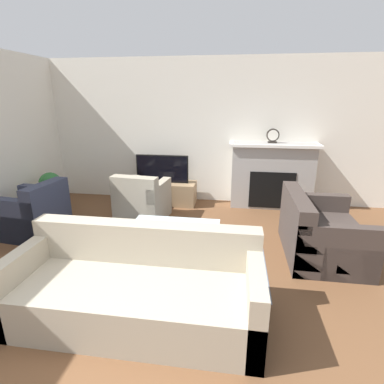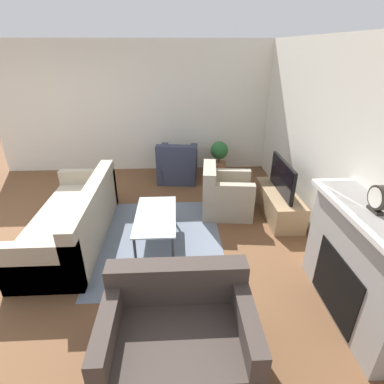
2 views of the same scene
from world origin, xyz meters
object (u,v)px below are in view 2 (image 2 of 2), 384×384
tv (282,177)px  armchair_by_window (178,166)px  armchair_accent (225,196)px  couch_sectional (74,222)px  mantel_clock (378,199)px  potted_plant (219,156)px  coffee_table (156,218)px  couch_loveseat (178,336)px

tv → armchair_by_window: bearing=-134.0°
tv → armchair_accent: (-0.14, -0.88, -0.39)m
couch_sectional → mantel_clock: (1.49, 3.27, 1.05)m
armchair_accent → potted_plant: 1.72m
tv → potted_plant: tv is taller
coffee_table → potted_plant: bearing=153.8°
couch_sectional → potted_plant: bearing=134.7°
couch_sectional → armchair_accent: size_ratio=2.57×
armchair_by_window → couch_loveseat: bearing=96.2°
armchair_by_window → potted_plant: armchair_by_window is taller
couch_loveseat → tv: bearing=56.0°
couch_sectional → armchair_by_window: 2.60m
armchair_by_window → coffee_table: bearing=88.3°
coffee_table → mantel_clock: bearing=56.8°
armchair_by_window → coffee_table: (2.23, -0.33, 0.09)m
couch_loveseat → armchair_by_window: 4.08m
couch_sectional → coffee_table: 1.19m
couch_sectional → armchair_by_window: same height
couch_loveseat → armchair_by_window: (-4.08, 0.03, 0.01)m
couch_sectional → mantel_clock: bearing=65.5°
couch_loveseat → mantel_clock: 2.13m
tv → armchair_accent: size_ratio=1.14×
couch_loveseat → armchair_by_window: size_ratio=1.36×
armchair_by_window → coffee_table: 2.26m
tv → couch_loveseat: (2.49, -1.68, -0.40)m
couch_loveseat → coffee_table: size_ratio=1.12×
couch_loveseat → potted_plant: (-4.34, 0.93, 0.12)m
couch_sectional → armchair_by_window: size_ratio=2.42×
coffee_table → couch_sectional: bearing=-95.7°
couch_loveseat → armchair_accent: bearing=73.1°
tv → couch_sectional: size_ratio=0.44×
tv → couch_sectional: tv is taller
armchair_by_window → mantel_clock: 4.15m
couch_sectional → tv: bearing=99.5°
coffee_table → armchair_by_window: bearing=171.7°
mantel_clock → armchair_accent: bearing=-155.1°
couch_sectional → coffee_table: size_ratio=2.00×
tv → armchair_by_window: size_ratio=1.07×
couch_sectional → coffee_table: bearing=84.3°
tv → couch_sectional: 3.22m
tv → armchair_by_window: tv is taller
armchair_accent → mantel_clock: (2.15, 1.00, 1.03)m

